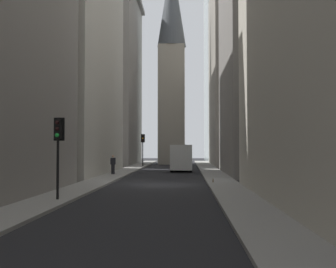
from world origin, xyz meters
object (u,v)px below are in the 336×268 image
(traffic_light_foreground, at_px, (58,139))
(pedestrian, at_px, (113,164))
(sedan_black, at_px, (182,163))
(delivery_truck, at_px, (181,158))
(traffic_light_midblock, at_px, (143,143))
(discarded_bottle, at_px, (213,181))

(traffic_light_foreground, bearing_deg, pedestrian, 2.16)
(traffic_light_foreground, bearing_deg, sedan_black, -9.88)
(traffic_light_foreground, bearing_deg, delivery_truck, -12.45)
(traffic_light_midblock, height_order, pedestrian, traffic_light_midblock)
(traffic_light_midblock, relative_size, pedestrian, 2.41)
(traffic_light_midblock, height_order, discarded_bottle, traffic_light_midblock)
(delivery_truck, relative_size, traffic_light_midblock, 1.54)
(delivery_truck, height_order, traffic_light_foreground, traffic_light_foreground)
(traffic_light_foreground, distance_m, pedestrian, 17.72)
(delivery_truck, relative_size, sedan_black, 1.50)
(sedan_black, xyz_separation_m, discarded_bottle, (-22.11, -2.41, -0.42))
(sedan_black, height_order, pedestrian, pedestrian)
(sedan_black, relative_size, traffic_light_foreground, 1.12)
(traffic_light_midblock, distance_m, discarded_bottle, 25.97)
(delivery_truck, relative_size, pedestrian, 3.71)
(delivery_truck, xyz_separation_m, sedan_black, (6.65, 0.00, -0.80))
(delivery_truck, xyz_separation_m, traffic_light_midblock, (9.18, 5.26, 1.77))
(delivery_truck, bearing_deg, traffic_light_foreground, 167.55)
(sedan_black, bearing_deg, pedestrian, 156.16)
(pedestrian, bearing_deg, sedan_black, -23.84)
(traffic_light_midblock, bearing_deg, discarded_bottle, -162.73)
(delivery_truck, distance_m, discarded_bottle, 15.69)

